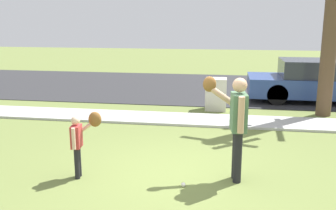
% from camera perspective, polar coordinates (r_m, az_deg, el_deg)
% --- Properties ---
extents(ground_plane, '(48.00, 48.00, 0.00)m').
position_cam_1_polar(ground_plane, '(9.94, 4.46, -2.53)').
color(ground_plane, olive).
extents(sidewalk_strip, '(36.00, 1.20, 0.06)m').
position_cam_1_polar(sidewalk_strip, '(10.03, 4.51, -2.21)').
color(sidewalk_strip, '#B2B2AD').
rests_on(sidewalk_strip, ground).
extents(road_surface, '(36.00, 6.80, 0.02)m').
position_cam_1_polar(road_surface, '(14.91, 6.13, 2.65)').
color(road_surface, '#2D2D30').
rests_on(road_surface, ground).
extents(person_adult, '(0.74, 0.61, 1.72)m').
position_cam_1_polar(person_adult, '(6.22, 10.11, -1.99)').
color(person_adult, black).
rests_on(person_adult, ground).
extents(person_child, '(0.47, 0.46, 1.11)m').
position_cam_1_polar(person_child, '(6.51, -12.88, -4.62)').
color(person_child, black).
rests_on(person_child, ground).
extents(baseball, '(0.07, 0.07, 0.07)m').
position_cam_1_polar(baseball, '(6.20, 2.30, -11.85)').
color(baseball, white).
rests_on(baseball, ground).
extents(utility_cabinet, '(0.60, 0.55, 0.94)m').
position_cam_1_polar(utility_cabinet, '(11.21, 7.20, 1.63)').
color(utility_cabinet, beige).
rests_on(utility_cabinet, ground).
extents(parked_wagon_blue, '(4.50, 1.80, 1.33)m').
position_cam_1_polar(parked_wagon_blue, '(13.16, 21.79, 3.33)').
color(parked_wagon_blue, '#2D478C').
rests_on(parked_wagon_blue, road_surface).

